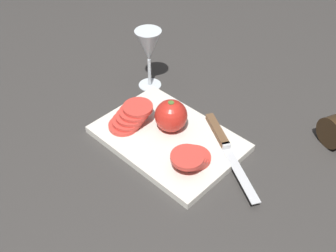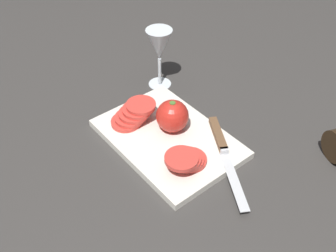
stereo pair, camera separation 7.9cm
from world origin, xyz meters
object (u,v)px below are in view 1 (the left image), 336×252
at_px(tomato_slice_stack_far, 131,116).
at_px(whole_tomato, 171,116).
at_px(tomato_slice_stack_near, 191,157).
at_px(knife, 222,138).
at_px(wine_glass, 149,48).

bearing_deg(tomato_slice_stack_far, whole_tomato, 34.81).
xyz_separation_m(whole_tomato, tomato_slice_stack_far, (-0.08, -0.05, -0.02)).
relative_size(whole_tomato, tomato_slice_stack_near, 0.76).
relative_size(knife, tomato_slice_stack_far, 2.17).
bearing_deg(tomato_slice_stack_far, tomato_slice_stack_near, 0.65).
relative_size(whole_tomato, tomato_slice_stack_far, 0.70).
xyz_separation_m(wine_glass, tomato_slice_stack_far, (0.10, -0.16, -0.08)).
relative_size(tomato_slice_stack_near, tomato_slice_stack_far, 0.92).
distance_m(wine_glass, tomato_slice_stack_far, 0.20).
relative_size(wine_glass, tomato_slice_stack_far, 1.49).
bearing_deg(tomato_slice_stack_near, whole_tomato, 154.15).
bearing_deg(wine_glass, tomato_slice_stack_far, -57.85).
bearing_deg(knife, wine_glass, -160.04).
xyz_separation_m(wine_glass, whole_tomato, (0.18, -0.10, -0.06)).
xyz_separation_m(whole_tomato, knife, (0.11, 0.05, -0.03)).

